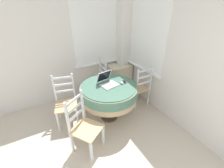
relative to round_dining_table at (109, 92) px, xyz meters
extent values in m
cube|color=silver|center=(-1.10, 1.20, 0.65)|extent=(4.41, 0.06, 2.55)
cube|color=white|center=(0.27, 1.17, 0.86)|extent=(1.10, 0.01, 1.42)
cube|color=white|center=(0.27, 1.14, 0.14)|extent=(1.18, 0.07, 0.02)
cube|color=white|center=(1.10, 0.34, 0.86)|extent=(0.01, 1.10, 1.42)
cube|color=white|center=(1.07, 0.34, 0.14)|extent=(0.07, 1.18, 0.02)
cube|color=silver|center=(0.96, 1.03, 0.65)|extent=(0.28, 0.28, 2.55)
cylinder|color=#4C3D2D|center=(0.00, 0.00, -0.61)|extent=(0.36, 0.36, 0.03)
cylinder|color=#4C3D2D|center=(0.00, 0.00, -0.24)|extent=(0.11, 0.11, 0.72)
cylinder|color=tan|center=(0.00, 0.00, -0.02)|extent=(1.09, 1.09, 0.29)
cylinder|color=#4C7560|center=(0.00, 0.00, 0.04)|extent=(1.11, 1.11, 0.17)
cylinder|color=#4C7560|center=(0.00, 0.00, 0.13)|extent=(1.06, 1.06, 0.02)
cube|color=silver|center=(0.01, 0.00, 0.15)|extent=(0.35, 0.30, 0.02)
cube|color=silver|center=(0.01, 0.01, 0.16)|extent=(0.29, 0.19, 0.00)
cube|color=silver|center=(-0.02, 0.16, 0.27)|extent=(0.32, 0.15, 0.23)
cube|color=black|center=(-0.01, 0.16, 0.28)|extent=(0.29, 0.13, 0.20)
ellipsoid|color=white|center=(0.25, -0.06, 0.17)|extent=(0.06, 0.09, 0.05)
cube|color=#2D2D33|center=(0.33, -0.03, 0.15)|extent=(0.09, 0.13, 0.01)
cube|color=black|center=(0.33, -0.03, 0.15)|extent=(0.07, 0.09, 0.00)
cube|color=tan|center=(0.08, 0.83, -0.20)|extent=(0.43, 0.42, 0.02)
cube|color=silver|center=(-0.10, 1.01, -0.42)|extent=(0.04, 0.04, 0.42)
cube|color=silver|center=(-0.11, 0.66, -0.42)|extent=(0.04, 0.04, 0.42)
cube|color=silver|center=(0.27, 1.00, -0.42)|extent=(0.04, 0.04, 0.42)
cube|color=silver|center=(0.26, 0.64, -0.42)|extent=(0.04, 0.04, 0.42)
cube|color=silver|center=(0.27, 1.00, 0.09)|extent=(0.03, 0.03, 0.56)
cube|color=silver|center=(0.26, 0.64, 0.09)|extent=(0.03, 0.03, 0.56)
cube|color=silver|center=(0.27, 0.82, 0.30)|extent=(0.04, 0.36, 0.04)
cube|color=silver|center=(0.27, 0.82, 0.15)|extent=(0.04, 0.36, 0.04)
cube|color=silver|center=(0.27, 0.82, 0.01)|extent=(0.04, 0.36, 0.04)
cube|color=tan|center=(0.82, 0.13, -0.20)|extent=(0.42, 0.43, 0.02)
cube|color=silver|center=(1.00, 0.31, -0.42)|extent=(0.03, 0.03, 0.42)
cube|color=silver|center=(0.65, 0.32, -0.42)|extent=(0.03, 0.03, 0.42)
cube|color=silver|center=(0.99, -0.06, -0.42)|extent=(0.03, 0.03, 0.42)
cube|color=silver|center=(0.64, -0.05, -0.42)|extent=(0.03, 0.03, 0.42)
cube|color=silver|center=(0.99, -0.06, 0.09)|extent=(0.03, 0.03, 0.56)
cube|color=silver|center=(0.64, -0.05, 0.09)|extent=(0.03, 0.03, 0.56)
cube|color=silver|center=(0.82, -0.05, 0.30)|extent=(0.36, 0.03, 0.04)
cube|color=silver|center=(0.82, -0.05, 0.15)|extent=(0.36, 0.03, 0.04)
cube|color=silver|center=(0.82, -0.05, 0.01)|extent=(0.36, 0.03, 0.04)
cube|color=tan|center=(-0.66, -0.51, -0.20)|extent=(0.57, 0.58, 0.02)
cube|color=silver|center=(-0.70, -0.76, -0.42)|extent=(0.05, 0.05, 0.42)
cube|color=silver|center=(-0.41, -0.56, -0.42)|extent=(0.05, 0.05, 0.42)
cube|color=silver|center=(-0.91, -0.46, -0.42)|extent=(0.05, 0.05, 0.42)
cube|color=silver|center=(-0.61, -0.26, -0.42)|extent=(0.05, 0.05, 0.42)
cube|color=silver|center=(-0.91, -0.46, 0.09)|extent=(0.04, 0.04, 0.56)
cube|color=silver|center=(-0.61, -0.26, 0.09)|extent=(0.04, 0.04, 0.56)
cube|color=silver|center=(-0.76, -0.36, 0.30)|extent=(0.31, 0.22, 0.04)
cube|color=silver|center=(-0.76, -0.36, 0.15)|extent=(0.31, 0.22, 0.04)
cube|color=silver|center=(-0.76, -0.36, 0.01)|extent=(0.31, 0.22, 0.04)
cube|color=tan|center=(-0.79, 0.26, -0.20)|extent=(0.50, 0.50, 0.02)
cube|color=silver|center=(-1.01, 0.12, -0.42)|extent=(0.04, 0.04, 0.42)
cube|color=silver|center=(-0.66, 0.04, -0.42)|extent=(0.04, 0.04, 0.42)
cube|color=silver|center=(-0.92, 0.48, -0.42)|extent=(0.04, 0.04, 0.42)
cube|color=silver|center=(-0.57, 0.39, -0.42)|extent=(0.04, 0.04, 0.42)
cube|color=silver|center=(-0.92, 0.48, 0.09)|extent=(0.04, 0.04, 0.56)
cube|color=silver|center=(-0.57, 0.39, 0.09)|extent=(0.04, 0.04, 0.56)
cube|color=silver|center=(-0.75, 0.44, 0.30)|extent=(0.35, 0.11, 0.04)
cube|color=silver|center=(-0.75, 0.44, 0.15)|extent=(0.35, 0.11, 0.04)
cube|color=silver|center=(-0.75, 0.44, 0.01)|extent=(0.35, 0.11, 0.04)
cube|color=beige|center=(0.79, 0.91, -0.29)|extent=(0.56, 0.44, 0.69)
cube|color=beige|center=(0.79, 0.91, 0.07)|extent=(0.58, 0.47, 0.02)
cube|color=beige|center=(0.79, 0.68, -0.06)|extent=(0.49, 0.01, 0.19)
sphere|color=olive|center=(0.79, 0.67, -0.06)|extent=(0.02, 0.02, 0.02)
cube|color=beige|center=(0.79, 0.68, -0.29)|extent=(0.49, 0.01, 0.19)
sphere|color=olive|center=(0.79, 0.67, -0.29)|extent=(0.02, 0.02, 0.02)
cube|color=beige|center=(0.79, 0.68, -0.51)|extent=(0.49, 0.01, 0.19)
sphere|color=olive|center=(0.79, 0.67, -0.51)|extent=(0.02, 0.02, 0.02)
camera|label=1|loc=(-1.12, -2.18, 1.56)|focal=24.00mm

